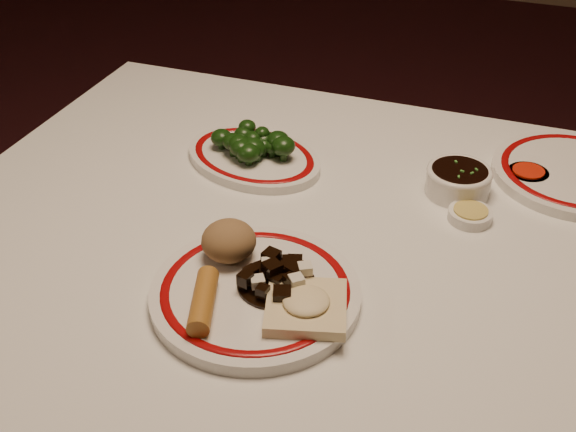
# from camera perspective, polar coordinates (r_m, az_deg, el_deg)

# --- Properties ---
(dining_table) EXTENTS (1.20, 0.90, 0.75)m
(dining_table) POSITION_cam_1_polar(r_m,az_deg,el_deg) (1.08, 3.67, -5.67)
(dining_table) COLOR white
(dining_table) RESTS_ON ground
(main_plate) EXTENTS (0.35, 0.35, 0.02)m
(main_plate) POSITION_cam_1_polar(r_m,az_deg,el_deg) (0.91, -2.59, -6.10)
(main_plate) COLOR white
(main_plate) RESTS_ON dining_table
(rice_mound) EXTENTS (0.07, 0.07, 0.05)m
(rice_mound) POSITION_cam_1_polar(r_m,az_deg,el_deg) (0.95, -4.71, -1.96)
(rice_mound) COLOR olive
(rice_mound) RESTS_ON main_plate
(spring_roll) EXTENTS (0.06, 0.10, 0.03)m
(spring_roll) POSITION_cam_1_polar(r_m,az_deg,el_deg) (0.88, -6.71, -6.67)
(spring_roll) COLOR #B0742B
(spring_roll) RESTS_ON main_plate
(fried_wonton) EXTENTS (0.12, 0.12, 0.03)m
(fried_wonton) POSITION_cam_1_polar(r_m,az_deg,el_deg) (0.87, 1.44, -7.09)
(fried_wonton) COLOR beige
(fried_wonton) RESTS_ON main_plate
(stirfry_heap) EXTENTS (0.10, 0.10, 0.03)m
(stirfry_heap) POSITION_cam_1_polar(r_m,az_deg,el_deg) (0.91, -0.64, -4.79)
(stirfry_heap) COLOR black
(stirfry_heap) RESTS_ON main_plate
(broccoli_plate) EXTENTS (0.28, 0.26, 0.02)m
(broccoli_plate) POSITION_cam_1_polar(r_m,az_deg,el_deg) (1.19, -2.73, 4.65)
(broccoli_plate) COLOR white
(broccoli_plate) RESTS_ON dining_table
(broccoli_pile) EXTENTS (0.15, 0.08, 0.05)m
(broccoli_pile) POSITION_cam_1_polar(r_m,az_deg,el_deg) (1.17, -2.74, 5.76)
(broccoli_pile) COLOR #23471C
(broccoli_pile) RESTS_ON broccoli_plate
(soy_bowl) EXTENTS (0.10, 0.10, 0.04)m
(soy_bowl) POSITION_cam_1_polar(r_m,az_deg,el_deg) (1.14, 13.30, 2.67)
(soy_bowl) COLOR white
(soy_bowl) RESTS_ON dining_table
(sweet_sour_dish) EXTENTS (0.06, 0.06, 0.02)m
(sweet_sour_dish) POSITION_cam_1_polar(r_m,az_deg,el_deg) (1.20, 18.40, 3.07)
(sweet_sour_dish) COLOR white
(sweet_sour_dish) RESTS_ON dining_table
(mustard_dish) EXTENTS (0.06, 0.06, 0.02)m
(mustard_dish) POSITION_cam_1_polar(r_m,az_deg,el_deg) (1.08, 14.19, 0.09)
(mustard_dish) COLOR white
(mustard_dish) RESTS_ON dining_table
(far_plate) EXTENTS (0.27, 0.27, 0.02)m
(far_plate) POSITION_cam_1_polar(r_m,az_deg,el_deg) (1.24, 21.71, 3.18)
(far_plate) COLOR white
(far_plate) RESTS_ON dining_table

